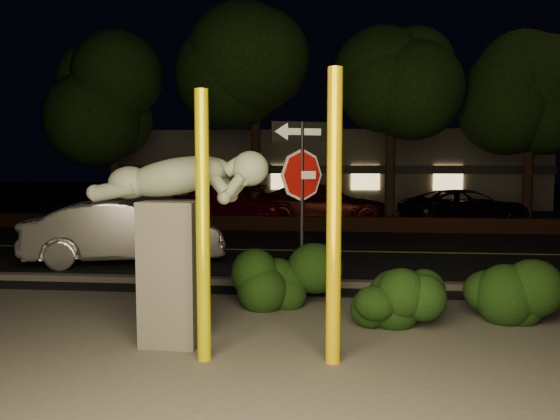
{
  "coord_description": "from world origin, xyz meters",
  "views": [
    {
      "loc": [
        0.5,
        -7.37,
        2.36
      ],
      "look_at": [
        -0.37,
        1.27,
        1.6
      ],
      "focal_mm": 35.0,
      "sensor_mm": 36.0,
      "label": 1
    }
  ],
  "objects_px": {
    "yellow_pole_left": "(203,228)",
    "silver_sedan": "(126,232)",
    "parked_car_red": "(232,202)",
    "yellow_pole_right": "(334,219)",
    "parked_car_darkred": "(323,204)",
    "parked_car_dark": "(466,208)",
    "signpost": "(302,176)",
    "sculpture": "(176,226)"
  },
  "relations": [
    {
      "from": "yellow_pole_left",
      "to": "silver_sedan",
      "type": "relative_size",
      "value": 0.71
    },
    {
      "from": "silver_sedan",
      "to": "parked_car_red",
      "type": "relative_size",
      "value": 0.94
    },
    {
      "from": "yellow_pole_right",
      "to": "silver_sedan",
      "type": "bearing_deg",
      "value": 128.92
    },
    {
      "from": "parked_car_darkred",
      "to": "parked_car_dark",
      "type": "bearing_deg",
      "value": -91.56
    },
    {
      "from": "signpost",
      "to": "parked_car_darkred",
      "type": "bearing_deg",
      "value": 67.72
    },
    {
      "from": "yellow_pole_left",
      "to": "signpost",
      "type": "relative_size",
      "value": 1.06
    },
    {
      "from": "silver_sedan",
      "to": "parked_car_red",
      "type": "distance_m",
      "value": 8.84
    },
    {
      "from": "yellow_pole_right",
      "to": "parked_car_red",
      "type": "distance_m",
      "value": 15.36
    },
    {
      "from": "silver_sedan",
      "to": "parked_car_dark",
      "type": "height_order",
      "value": "silver_sedan"
    },
    {
      "from": "yellow_pole_right",
      "to": "parked_car_red",
      "type": "relative_size",
      "value": 0.71
    },
    {
      "from": "sculpture",
      "to": "parked_car_darkred",
      "type": "xyz_separation_m",
      "value": [
        1.56,
        14.2,
        -0.78
      ]
    },
    {
      "from": "signpost",
      "to": "silver_sedan",
      "type": "xyz_separation_m",
      "value": [
        -4.32,
        3.37,
        -1.4
      ]
    },
    {
      "from": "signpost",
      "to": "silver_sedan",
      "type": "relative_size",
      "value": 0.67
    },
    {
      "from": "parked_car_dark",
      "to": "yellow_pole_left",
      "type": "bearing_deg",
      "value": 137.4
    },
    {
      "from": "yellow_pole_left",
      "to": "silver_sedan",
      "type": "height_order",
      "value": "yellow_pole_left"
    },
    {
      "from": "signpost",
      "to": "parked_car_darkred",
      "type": "xyz_separation_m",
      "value": [
        0.07,
        12.11,
        -1.38
      ]
    },
    {
      "from": "yellow_pole_right",
      "to": "sculpture",
      "type": "height_order",
      "value": "yellow_pole_right"
    },
    {
      "from": "yellow_pole_right",
      "to": "silver_sedan",
      "type": "height_order",
      "value": "yellow_pole_right"
    },
    {
      "from": "parked_car_dark",
      "to": "signpost",
      "type": "bearing_deg",
      "value": 136.65
    },
    {
      "from": "yellow_pole_right",
      "to": "sculpture",
      "type": "distance_m",
      "value": 2.1
    },
    {
      "from": "parked_car_darkred",
      "to": "signpost",
      "type": "bearing_deg",
      "value": 179.25
    },
    {
      "from": "parked_car_red",
      "to": "parked_car_dark",
      "type": "xyz_separation_m",
      "value": [
        8.9,
        -0.17,
        -0.14
      ]
    },
    {
      "from": "parked_car_darkred",
      "to": "sculpture",
      "type": "bearing_deg",
      "value": 173.3
    },
    {
      "from": "yellow_pole_right",
      "to": "parked_car_darkred",
      "type": "relative_size",
      "value": 0.65
    },
    {
      "from": "signpost",
      "to": "parked_car_red",
      "type": "bearing_deg",
      "value": 83.99
    },
    {
      "from": "silver_sedan",
      "to": "parked_car_dark",
      "type": "xyz_separation_m",
      "value": [
        9.74,
        8.63,
        -0.07
      ]
    },
    {
      "from": "signpost",
      "to": "sculpture",
      "type": "bearing_deg",
      "value": -147.45
    },
    {
      "from": "yellow_pole_right",
      "to": "parked_car_red",
      "type": "bearing_deg",
      "value": 105.13
    },
    {
      "from": "signpost",
      "to": "parked_car_dark",
      "type": "xyz_separation_m",
      "value": [
        5.42,
        12.0,
        -1.47
      ]
    },
    {
      "from": "sculpture",
      "to": "parked_car_red",
      "type": "relative_size",
      "value": 0.52
    },
    {
      "from": "signpost",
      "to": "parked_car_darkred",
      "type": "relative_size",
      "value": 0.57
    },
    {
      "from": "parked_car_red",
      "to": "parked_car_dark",
      "type": "distance_m",
      "value": 8.9
    },
    {
      "from": "yellow_pole_right",
      "to": "signpost",
      "type": "xyz_separation_m",
      "value": [
        -0.53,
        2.64,
        0.43
      ]
    },
    {
      "from": "yellow_pole_left",
      "to": "sculpture",
      "type": "relative_size",
      "value": 1.28
    },
    {
      "from": "yellow_pole_left",
      "to": "parked_car_darkred",
      "type": "relative_size",
      "value": 0.61
    },
    {
      "from": "silver_sedan",
      "to": "parked_car_dark",
      "type": "relative_size",
      "value": 0.93
    },
    {
      "from": "yellow_pole_left",
      "to": "parked_car_dark",
      "type": "bearing_deg",
      "value": 66.44
    },
    {
      "from": "yellow_pole_right",
      "to": "signpost",
      "type": "bearing_deg",
      "value": 101.3
    },
    {
      "from": "silver_sedan",
      "to": "sculpture",
      "type": "bearing_deg",
      "value": -169.72
    },
    {
      "from": "parked_car_darkred",
      "to": "parked_car_dark",
      "type": "height_order",
      "value": "parked_car_darkred"
    },
    {
      "from": "sculpture",
      "to": "parked_car_dark",
      "type": "distance_m",
      "value": 15.72
    },
    {
      "from": "silver_sedan",
      "to": "parked_car_dark",
      "type": "bearing_deg",
      "value": -65.57
    }
  ]
}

